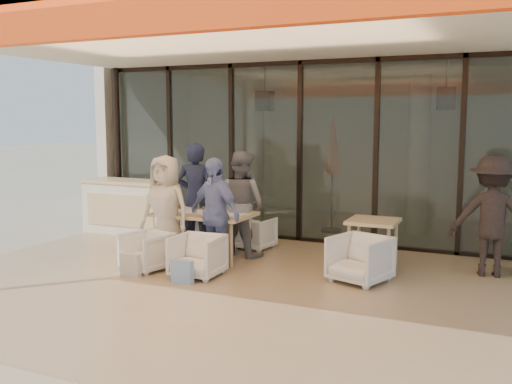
% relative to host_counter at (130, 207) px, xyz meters
% --- Properties ---
extents(ground, '(70.00, 70.00, 0.00)m').
position_rel_host_counter_xyz_m(ground, '(3.18, -2.30, -0.53)').
color(ground, '#C6B293').
rests_on(ground, ground).
extents(terrace_floor, '(8.00, 6.00, 0.01)m').
position_rel_host_counter_xyz_m(terrace_floor, '(3.18, -2.30, -0.53)').
color(terrace_floor, tan).
rests_on(terrace_floor, ground).
extents(terrace_structure, '(8.00, 6.00, 3.40)m').
position_rel_host_counter_xyz_m(terrace_structure, '(3.18, -2.56, 2.72)').
color(terrace_structure, silver).
rests_on(terrace_structure, ground).
extents(glass_storefront, '(8.08, 0.10, 3.20)m').
position_rel_host_counter_xyz_m(glass_storefront, '(3.18, 0.70, 1.07)').
color(glass_storefront, '#9EADA3').
rests_on(glass_storefront, ground).
extents(interior_block, '(9.05, 3.62, 3.52)m').
position_rel_host_counter_xyz_m(interior_block, '(3.19, 3.02, 1.70)').
color(interior_block, silver).
rests_on(interior_block, ground).
extents(host_counter, '(1.85, 0.65, 1.04)m').
position_rel_host_counter_xyz_m(host_counter, '(0.00, 0.00, 0.00)').
color(host_counter, silver).
rests_on(host_counter, ground).
extents(dining_table, '(1.50, 0.90, 0.93)m').
position_rel_host_counter_xyz_m(dining_table, '(2.28, -1.14, 0.16)').
color(dining_table, '#DEBC87').
rests_on(dining_table, ground).
extents(chair_far_left, '(0.83, 0.80, 0.71)m').
position_rel_host_counter_xyz_m(chair_far_left, '(1.87, -0.19, -0.18)').
color(chair_far_left, white).
rests_on(chair_far_left, ground).
extents(chair_far_right, '(0.65, 0.61, 0.61)m').
position_rel_host_counter_xyz_m(chair_far_right, '(2.71, -0.19, -0.23)').
color(chair_far_right, white).
rests_on(chair_far_right, ground).
extents(chair_near_left, '(0.74, 0.72, 0.63)m').
position_rel_host_counter_xyz_m(chair_near_left, '(1.87, -2.09, -0.22)').
color(chair_near_left, white).
rests_on(chair_near_left, ground).
extents(chair_near_right, '(0.66, 0.62, 0.66)m').
position_rel_host_counter_xyz_m(chair_near_right, '(2.71, -2.09, -0.20)').
color(chair_near_right, white).
rests_on(chair_near_right, ground).
extents(diner_navy, '(0.75, 0.60, 1.81)m').
position_rel_host_counter_xyz_m(diner_navy, '(1.87, -0.69, 0.37)').
color(diner_navy, '#191D37').
rests_on(diner_navy, ground).
extents(diner_grey, '(0.95, 0.82, 1.69)m').
position_rel_host_counter_xyz_m(diner_grey, '(2.71, -0.69, 0.32)').
color(diner_grey, slate).
rests_on(diner_grey, ground).
extents(diner_cream, '(0.82, 0.54, 1.65)m').
position_rel_host_counter_xyz_m(diner_cream, '(1.87, -1.59, 0.30)').
color(diner_cream, beige).
rests_on(diner_cream, ground).
extents(diner_periwinkle, '(1.04, 0.69, 1.65)m').
position_rel_host_counter_xyz_m(diner_periwinkle, '(2.71, -1.59, 0.29)').
color(diner_periwinkle, '#6E85B8').
rests_on(diner_periwinkle, ground).
extents(tote_bag_cream, '(0.30, 0.10, 0.34)m').
position_rel_host_counter_xyz_m(tote_bag_cream, '(1.87, -2.49, -0.36)').
color(tote_bag_cream, silver).
rests_on(tote_bag_cream, ground).
extents(tote_bag_blue, '(0.30, 0.10, 0.34)m').
position_rel_host_counter_xyz_m(tote_bag_blue, '(2.71, -2.49, -0.36)').
color(tote_bag_blue, '#99BFD8').
rests_on(tote_bag_blue, ground).
extents(side_table, '(0.70, 0.70, 0.74)m').
position_rel_host_counter_xyz_m(side_table, '(4.83, -0.68, 0.11)').
color(side_table, '#DEBC87').
rests_on(side_table, ground).
extents(side_chair, '(0.86, 0.84, 0.71)m').
position_rel_host_counter_xyz_m(side_chair, '(4.83, -1.43, -0.18)').
color(side_chair, white).
rests_on(side_chair, ground).
extents(standing_woman, '(1.17, 0.76, 1.71)m').
position_rel_host_counter_xyz_m(standing_woman, '(6.40, -0.38, 0.32)').
color(standing_woman, black).
rests_on(standing_woman, ground).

